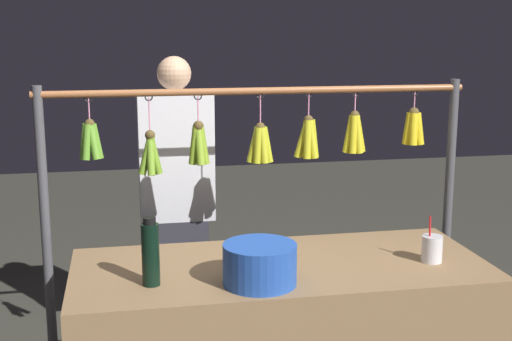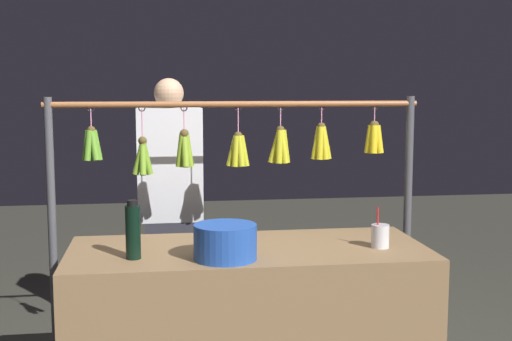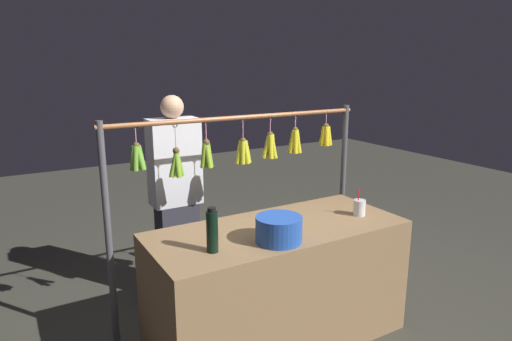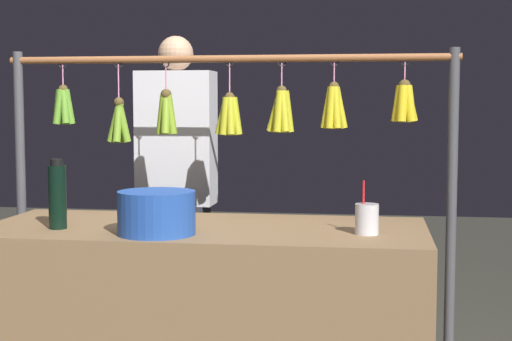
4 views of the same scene
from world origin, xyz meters
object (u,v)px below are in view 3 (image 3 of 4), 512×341
object	(u,v)px
drink_cup	(359,208)
vendor_person	(176,200)
water_bottle	(212,231)
blue_bucket	(279,229)

from	to	relation	value
drink_cup	vendor_person	xyz separation A→B (m)	(0.96, -1.02, -0.07)
water_bottle	vendor_person	size ratio (longest dim) A/B	0.16
vendor_person	water_bottle	bearing A→B (deg)	80.24
blue_bucket	drink_cup	xyz separation A→B (m)	(-0.74, -0.11, -0.02)
blue_bucket	drink_cup	bearing A→B (deg)	-171.40
blue_bucket	drink_cup	distance (m)	0.75
drink_cup	water_bottle	bearing A→B (deg)	2.22
water_bottle	vendor_person	world-z (taller)	vendor_person
water_bottle	blue_bucket	xyz separation A→B (m)	(-0.40, 0.07, -0.05)
water_bottle	drink_cup	size ratio (longest dim) A/B	1.35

